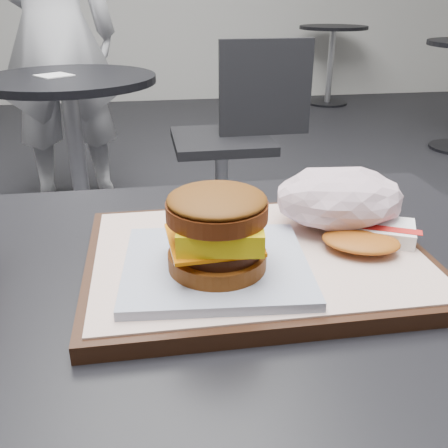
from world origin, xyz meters
TOP-DOWN VIEW (x-y plane):
  - customer_table at (0.00, 0.00)m, footprint 0.80×0.60m
  - serving_tray at (0.07, 0.02)m, footprint 0.38×0.28m
  - breakfast_sandwich at (0.02, -0.02)m, footprint 0.20×0.18m
  - hash_brown at (0.20, 0.02)m, footprint 0.13×0.12m
  - crumpled_wrapper at (0.18, 0.08)m, footprint 0.16×0.12m
  - neighbor_table at (-0.35, 1.65)m, footprint 0.70×0.70m
  - napkin at (-0.40, 1.66)m, footprint 0.17×0.17m
  - neighbor_chair at (0.34, 1.65)m, footprint 0.60×0.42m
  - patron at (-0.48, 2.30)m, footprint 0.67×0.48m
  - bg_table_far at (1.80, 4.50)m, footprint 0.66×0.66m

SIDE VIEW (x-z plane):
  - neighbor_chair at x=0.34m, z-range 0.07..0.95m
  - neighbor_table at x=-0.35m, z-range 0.18..0.93m
  - bg_table_far at x=1.80m, z-range 0.19..0.94m
  - customer_table at x=0.00m, z-range 0.20..0.97m
  - napkin at x=-0.40m, z-range 0.75..0.75m
  - serving_tray at x=0.07m, z-range 0.77..0.79m
  - hash_brown at x=0.20m, z-range 0.79..0.81m
  - crumpled_wrapper at x=0.18m, z-range 0.79..0.86m
  - breakfast_sandwich at x=0.02m, z-range 0.78..0.88m
  - patron at x=-0.48m, z-range 0.00..1.74m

